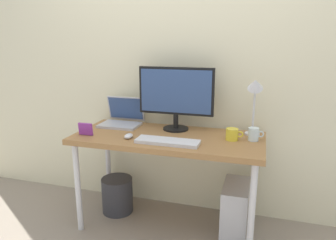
{
  "coord_description": "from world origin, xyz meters",
  "views": [
    {
      "loc": [
        0.64,
        -2.14,
        1.44
      ],
      "look_at": [
        0.0,
        0.0,
        0.86
      ],
      "focal_mm": 33.76,
      "sensor_mm": 36.0,
      "label": 1
    }
  ],
  "objects_px": {
    "monitor": "(176,95)",
    "laptop": "(122,118)",
    "keyboard": "(167,142)",
    "glass_cup": "(254,134)",
    "photo_frame": "(86,129)",
    "computer_tower": "(235,211)",
    "desk_lamp": "(255,93)",
    "mouse": "(129,136)",
    "coffee_mug": "(232,134)",
    "desk": "(168,145)",
    "wastebasket": "(117,195)"
  },
  "relations": [
    {
      "from": "desk_lamp",
      "to": "coffee_mug",
      "type": "relative_size",
      "value": 3.68
    },
    {
      "from": "laptop",
      "to": "keyboard",
      "type": "height_order",
      "value": "laptop"
    },
    {
      "from": "laptop",
      "to": "glass_cup",
      "type": "bearing_deg",
      "value": -6.98
    },
    {
      "from": "wastebasket",
      "to": "laptop",
      "type": "bearing_deg",
      "value": 80.46
    },
    {
      "from": "monitor",
      "to": "laptop",
      "type": "xyz_separation_m",
      "value": [
        -0.47,
        0.02,
        -0.22
      ]
    },
    {
      "from": "monitor",
      "to": "wastebasket",
      "type": "relative_size",
      "value": 1.97
    },
    {
      "from": "desk",
      "to": "wastebasket",
      "type": "bearing_deg",
      "value": 170.53
    },
    {
      "from": "desk_lamp",
      "to": "keyboard",
      "type": "relative_size",
      "value": 1.02
    },
    {
      "from": "monitor",
      "to": "photo_frame",
      "type": "distance_m",
      "value": 0.73
    },
    {
      "from": "laptop",
      "to": "coffee_mug",
      "type": "bearing_deg",
      "value": -9.96
    },
    {
      "from": "computer_tower",
      "to": "mouse",
      "type": "bearing_deg",
      "value": -169.95
    },
    {
      "from": "desk_lamp",
      "to": "glass_cup",
      "type": "distance_m",
      "value": 0.29
    },
    {
      "from": "desk_lamp",
      "to": "coffee_mug",
      "type": "bearing_deg",
      "value": -132.55
    },
    {
      "from": "mouse",
      "to": "wastebasket",
      "type": "xyz_separation_m",
      "value": [
        -0.22,
        0.22,
        -0.61
      ]
    },
    {
      "from": "coffee_mug",
      "to": "mouse",
      "type": "bearing_deg",
      "value": -166.28
    },
    {
      "from": "coffee_mug",
      "to": "photo_frame",
      "type": "bearing_deg",
      "value": -169.43
    },
    {
      "from": "desk",
      "to": "mouse",
      "type": "bearing_deg",
      "value": -150.64
    },
    {
      "from": "laptop",
      "to": "photo_frame",
      "type": "distance_m",
      "value": 0.38
    },
    {
      "from": "keyboard",
      "to": "mouse",
      "type": "relative_size",
      "value": 4.89
    },
    {
      "from": "monitor",
      "to": "computer_tower",
      "type": "relative_size",
      "value": 1.4
    },
    {
      "from": "monitor",
      "to": "keyboard",
      "type": "relative_size",
      "value": 1.34
    },
    {
      "from": "coffee_mug",
      "to": "monitor",
      "type": "bearing_deg",
      "value": 162.47
    },
    {
      "from": "monitor",
      "to": "laptop",
      "type": "bearing_deg",
      "value": 177.74
    },
    {
      "from": "desk",
      "to": "glass_cup",
      "type": "xyz_separation_m",
      "value": [
        0.61,
        0.06,
        0.12
      ]
    },
    {
      "from": "coffee_mug",
      "to": "photo_frame",
      "type": "distance_m",
      "value": 1.07
    },
    {
      "from": "coffee_mug",
      "to": "computer_tower",
      "type": "xyz_separation_m",
      "value": [
        0.05,
        -0.04,
        -0.58
      ]
    },
    {
      "from": "glass_cup",
      "to": "photo_frame",
      "type": "bearing_deg",
      "value": -169.27
    },
    {
      "from": "desk_lamp",
      "to": "keyboard",
      "type": "height_order",
      "value": "desk_lamp"
    },
    {
      "from": "keyboard",
      "to": "glass_cup",
      "type": "distance_m",
      "value": 0.61
    },
    {
      "from": "coffee_mug",
      "to": "glass_cup",
      "type": "bearing_deg",
      "value": 11.92
    },
    {
      "from": "coffee_mug",
      "to": "laptop",
      "type": "bearing_deg",
      "value": 170.04
    },
    {
      "from": "desk_lamp",
      "to": "wastebasket",
      "type": "xyz_separation_m",
      "value": [
        -1.07,
        -0.1,
        -0.91
      ]
    },
    {
      "from": "desk",
      "to": "monitor",
      "type": "relative_size",
      "value": 2.36
    },
    {
      "from": "desk",
      "to": "laptop",
      "type": "relative_size",
      "value": 4.35
    },
    {
      "from": "photo_frame",
      "to": "computer_tower",
      "type": "xyz_separation_m",
      "value": [
        1.1,
        0.16,
        -0.58
      ]
    },
    {
      "from": "wastebasket",
      "to": "monitor",
      "type": "bearing_deg",
      "value": 11.21
    },
    {
      "from": "keyboard",
      "to": "coffee_mug",
      "type": "bearing_deg",
      "value": 25.66
    },
    {
      "from": "laptop",
      "to": "mouse",
      "type": "height_order",
      "value": "laptop"
    },
    {
      "from": "photo_frame",
      "to": "desk",
      "type": "bearing_deg",
      "value": 15.54
    },
    {
      "from": "keyboard",
      "to": "glass_cup",
      "type": "xyz_separation_m",
      "value": [
        0.56,
        0.23,
        0.03
      ]
    },
    {
      "from": "desk",
      "to": "wastebasket",
      "type": "relative_size",
      "value": 4.64
    },
    {
      "from": "glass_cup",
      "to": "coffee_mug",
      "type": "bearing_deg",
      "value": -168.08
    },
    {
      "from": "mouse",
      "to": "keyboard",
      "type": "bearing_deg",
      "value": -4.84
    },
    {
      "from": "laptop",
      "to": "photo_frame",
      "type": "height_order",
      "value": "laptop"
    },
    {
      "from": "monitor",
      "to": "wastebasket",
      "type": "height_order",
      "value": "monitor"
    },
    {
      "from": "glass_cup",
      "to": "desk",
      "type": "bearing_deg",
      "value": -174.07
    },
    {
      "from": "desk_lamp",
      "to": "computer_tower",
      "type": "relative_size",
      "value": 1.07
    },
    {
      "from": "keyboard",
      "to": "desk_lamp",
      "type": "bearing_deg",
      "value": 32.08
    },
    {
      "from": "keyboard",
      "to": "mouse",
      "type": "distance_m",
      "value": 0.3
    },
    {
      "from": "monitor",
      "to": "wastebasket",
      "type": "bearing_deg",
      "value": -168.79
    }
  ]
}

